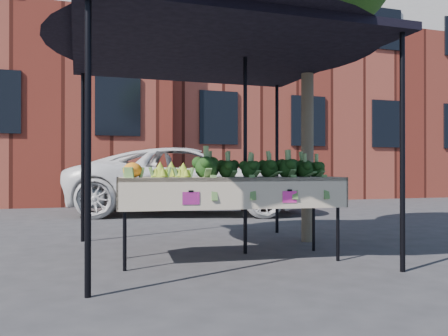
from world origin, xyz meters
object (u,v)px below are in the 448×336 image
at_px(table, 230,218).
at_px(street_tree, 307,65).
at_px(canopy, 215,136).
at_px(vehicle, 191,96).

relative_size(table, street_tree, 0.51).
height_order(table, street_tree, street_tree).
xyz_separation_m(table, canopy, (-0.06, 0.38, 0.92)).
xyz_separation_m(vehicle, street_tree, (0.57, -4.41, -0.23)).
bearing_deg(canopy, vehicle, 79.49).
xyz_separation_m(canopy, street_tree, (1.48, 0.52, 1.05)).
relative_size(vehicle, street_tree, 1.10).
distance_m(table, canopy, 1.00).
bearing_deg(vehicle, canopy, -174.51).
bearing_deg(street_tree, vehicle, 97.38).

